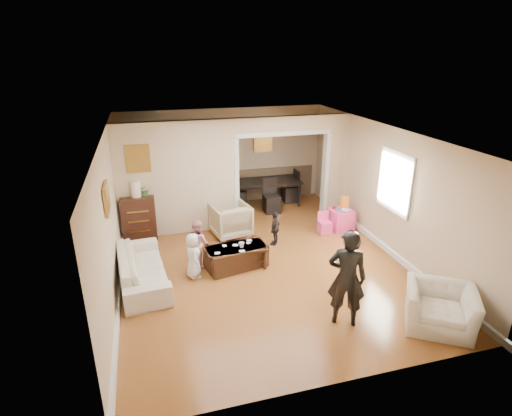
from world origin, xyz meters
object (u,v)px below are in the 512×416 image
object	(u,v)px
child_kneel_a	(193,256)
child_kneel_b	(198,243)
coffee_table	(236,257)
sofa	(142,268)
play_table	(341,219)
cyan_cup	(339,209)
dresser	(139,218)
child_toddler	(275,228)
coffee_cup	(242,245)
adult_person	(347,278)
armchair_front	(440,308)
armchair_back	(230,220)
table_lamp	(136,189)
dining_table	(265,192)

from	to	relation	value
child_kneel_a	child_kneel_b	xyz separation A→B (m)	(0.15, 0.45, 0.04)
coffee_table	child_kneel_b	world-z (taller)	child_kneel_b
sofa	play_table	bearing A→B (deg)	-80.02
play_table	cyan_cup	size ratio (longest dim) A/B	6.33
dresser	child_toddler	xyz separation A→B (m)	(2.85, -1.11, -0.12)
coffee_table	coffee_cup	xyz separation A→B (m)	(0.10, -0.05, 0.27)
cyan_cup	adult_person	size ratio (longest dim) A/B	0.05
sofa	play_table	size ratio (longest dim) A/B	4.02
armchair_front	coffee_cup	world-z (taller)	armchair_front
coffee_table	cyan_cup	world-z (taller)	cyan_cup
play_table	child_toddler	xyz separation A→B (m)	(-1.76, -0.37, 0.14)
armchair_back	armchair_front	bearing A→B (deg)	109.81
armchair_front	child_kneel_a	bearing A→B (deg)	177.40
sofa	child_toddler	xyz separation A→B (m)	(2.83, 0.85, 0.09)
dresser	child_kneel_b	xyz separation A→B (m)	(1.10, -1.56, -0.03)
sofa	child_kneel_b	distance (m)	1.17
coffee_table	adult_person	distance (m)	2.56
armchair_back	child_kneel_a	distance (m)	1.94
table_lamp	child_kneel_b	size ratio (longest dim) A/B	0.38
coffee_cup	cyan_cup	distance (m)	2.84
dresser	cyan_cup	xyz separation A→B (m)	(4.52, -0.79, 0.02)
sofa	adult_person	xyz separation A→B (m)	(3.01, -2.07, 0.50)
dresser	cyan_cup	distance (m)	4.58
adult_person	child_toddler	xyz separation A→B (m)	(-0.18, 2.92, -0.41)
table_lamp	child_toddler	distance (m)	3.16
dining_table	child_toddler	xyz separation A→B (m)	(-0.51, -2.49, 0.04)
child_kneel_a	child_toddler	bearing A→B (deg)	-66.99
sofa	coffee_table	distance (m)	1.79
cyan_cup	table_lamp	bearing A→B (deg)	170.09
dining_table	child_kneel_a	bearing A→B (deg)	-121.54
dresser	adult_person	xyz separation A→B (m)	(3.03, -4.03, 0.29)
sofa	child_kneel_b	world-z (taller)	child_kneel_b
adult_person	child_kneel_b	size ratio (longest dim) A/B	1.67
child_kneel_a	adult_person	bearing A→B (deg)	-136.54
play_table	armchair_front	bearing A→B (deg)	-93.29
coffee_table	play_table	distance (m)	3.03
play_table	child_toddler	distance (m)	1.81
armchair_back	dining_table	size ratio (longest dim) A/B	0.43
table_lamp	coffee_table	bearing A→B (deg)	-45.87
sofa	dresser	size ratio (longest dim) A/B	2.02
armchair_front	play_table	world-z (taller)	armchair_front
child_toddler	table_lamp	bearing A→B (deg)	-73.56
play_table	dining_table	bearing A→B (deg)	120.64
play_table	child_toddler	world-z (taller)	child_toddler
sofa	dresser	world-z (taller)	dresser
sofa	coffee_cup	size ratio (longest dim) A/B	18.54
dining_table	armchair_front	bearing A→B (deg)	-76.16
child_kneel_b	adult_person	bearing A→B (deg)	-174.37
dresser	coffee_cup	xyz separation A→B (m)	(1.90, -1.91, -0.02)
table_lamp	child_kneel_b	distance (m)	2.04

